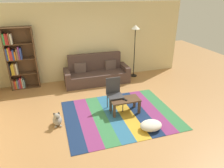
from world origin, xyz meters
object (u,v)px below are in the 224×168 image
coffee_table (125,102)px  standing_lamp (135,34)px  bookshelf (18,60)px  folding_chair (114,91)px  tv_remote (125,100)px  couch (96,73)px  dog (57,119)px  pouf (151,125)px

coffee_table → standing_lamp: standing_lamp is taller
bookshelf → folding_chair: bearing=-41.1°
tv_remote → folding_chair: (-0.19, 0.33, 0.12)m
bookshelf → tv_remote: (2.73, -2.55, -0.56)m
standing_lamp → couch: bearing=-174.4°
standing_lamp → folding_chair: (-1.47, -2.08, -1.07)m
coffee_table → standing_lamp: (1.26, 2.37, 1.28)m
couch → dog: (-1.54, -2.28, -0.18)m
couch → folding_chair: 1.95m
couch → dog: size_ratio=5.69×
dog → folding_chair: (1.57, 0.34, 0.37)m
standing_lamp → folding_chair: bearing=-125.2°
coffee_table → folding_chair: folding_chair is taller
pouf → dog: 2.28m
coffee_table → standing_lamp: 2.97m
coffee_table → standing_lamp: bearing=62.1°
pouf → dog: (-2.11, 0.86, 0.04)m
couch → bookshelf: 2.61m
couch → dog: couch is taller
bookshelf → folding_chair: bookshelf is taller
couch → coffee_table: size_ratio=2.89×
coffee_table → dog: size_ratio=1.96×
couch → tv_remote: size_ratio=15.07×
bookshelf → pouf: size_ratio=3.80×
standing_lamp → pouf: bearing=-105.9°
standing_lamp → tv_remote: standing_lamp is taller
coffee_table → couch: bearing=96.2°
pouf → bookshelf: bearing=132.0°
tv_remote → folding_chair: bearing=85.9°
pouf → folding_chair: size_ratio=0.59×
tv_remote → folding_chair: 0.40m
pouf → standing_lamp: standing_lamp is taller
couch → pouf: (0.57, -3.13, -0.22)m
couch → coffee_table: couch is taller
couch → bookshelf: bookshelf is taller
bookshelf → standing_lamp: bookshelf is taller
dog → standing_lamp: (3.04, 2.42, 1.45)m
coffee_table → tv_remote: size_ratio=5.21×
coffee_table → dog: bearing=-178.4°
coffee_table → dog: 1.79m
tv_remote → standing_lamp: bearing=28.0°
dog → tv_remote: 1.78m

